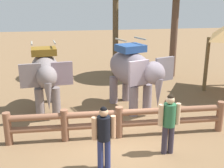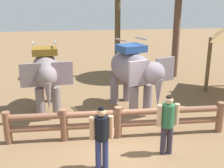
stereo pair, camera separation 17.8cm
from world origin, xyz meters
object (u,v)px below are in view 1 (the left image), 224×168
Objects in this scene: log_fence at (119,120)px; elephant_center at (133,71)px; elephant_near_left at (45,73)px; tourist_woman_in_black at (169,120)px; tourist_man_in_blue at (104,134)px.

elephant_center is (1.00, 2.28, 1.00)m from log_fence.
elephant_near_left is 1.77× the size of tourist_woman_in_black.
tourist_woman_in_black is 1.99m from tourist_man_in_blue.
elephant_center reaches higher than tourist_woman_in_black.
log_fence is at bearing 135.08° from tourist_woman_in_black.
elephant_center reaches higher than elephant_near_left.
tourist_woman_in_black is (0.22, -3.49, -0.55)m from elephant_center.
tourist_woman_in_black reaches higher than tourist_man_in_blue.
elephant_center reaches higher than tourist_man_in_blue.
tourist_man_in_blue is at bearing -113.40° from log_fence.
elephant_center is 3.54m from tourist_woman_in_black.
log_fence is 1.86m from tourist_man_in_blue.
log_fence is at bearing -113.57° from elephant_center.
log_fence is 2.23× the size of elephant_near_left.
elephant_center is at bearing -6.96° from elephant_near_left.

